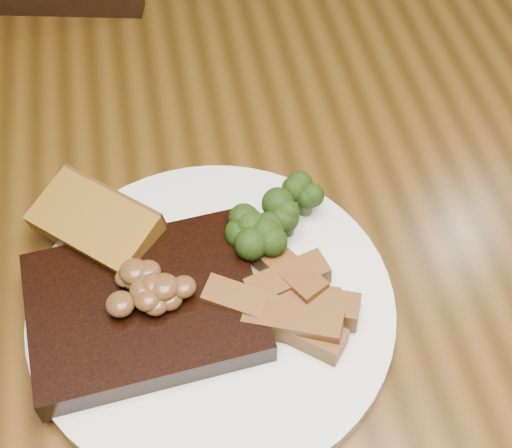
% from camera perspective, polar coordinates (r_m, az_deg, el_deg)
% --- Properties ---
extents(dining_table, '(1.60, 0.90, 0.75)m').
position_cam_1_polar(dining_table, '(0.73, 0.46, -5.95)').
color(dining_table, '#482E0E').
rests_on(dining_table, ground).
extents(chair_far, '(0.53, 0.53, 0.94)m').
position_cam_1_polar(chair_far, '(1.20, -17.41, 10.73)').
color(chair_far, black).
rests_on(chair_far, ground).
extents(plate, '(0.33, 0.33, 0.01)m').
position_cam_1_polar(plate, '(0.61, -3.54, -6.77)').
color(plate, silver).
rests_on(plate, dining_table).
extents(steak, '(0.20, 0.16, 0.03)m').
position_cam_1_polar(steak, '(0.59, -8.91, -6.62)').
color(steak, black).
rests_on(steak, plate).
extents(steak_bone, '(0.15, 0.03, 0.02)m').
position_cam_1_polar(steak_bone, '(0.57, -8.25, -12.31)').
color(steak_bone, beige).
rests_on(steak_bone, plate).
extents(mushroom_pile, '(0.07, 0.07, 0.03)m').
position_cam_1_polar(mushroom_pile, '(0.57, -8.35, -4.84)').
color(mushroom_pile, brown).
rests_on(mushroom_pile, steak).
extents(garlic_bread, '(0.12, 0.12, 0.02)m').
position_cam_1_polar(garlic_bread, '(0.64, -12.45, -1.02)').
color(garlic_bread, '#8A6019').
rests_on(garlic_bread, plate).
extents(potato_wedges, '(0.13, 0.13, 0.02)m').
position_cam_1_polar(potato_wedges, '(0.60, 2.43, -4.97)').
color(potato_wedges, brown).
rests_on(potato_wedges, plate).
extents(broccoli_cluster, '(0.08, 0.08, 0.04)m').
position_cam_1_polar(broccoli_cluster, '(0.63, 1.65, 0.31)').
color(broccoli_cluster, '#1D360C').
rests_on(broccoli_cluster, plate).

